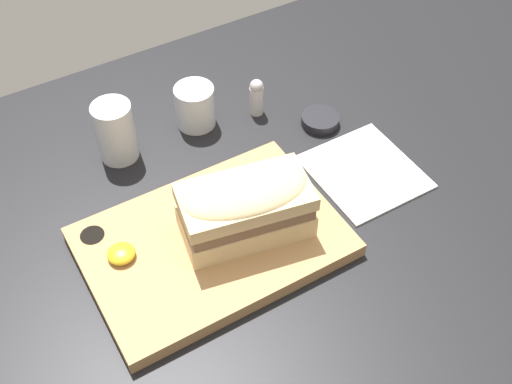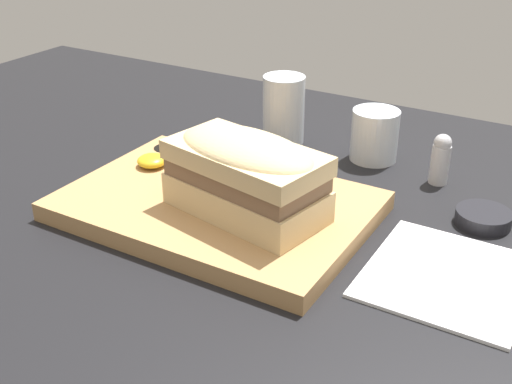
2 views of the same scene
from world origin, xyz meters
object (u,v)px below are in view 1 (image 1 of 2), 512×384
at_px(salt_shaker, 257,96).
at_px(condiment_dish, 320,120).
at_px(water_glass, 116,135).
at_px(serving_board, 212,242).
at_px(napkin, 364,172).
at_px(wine_glass, 195,107).
at_px(sandwich, 245,205).

xyz_separation_m(salt_shaker, condiment_dish, (0.08, -0.08, -0.03)).
bearing_deg(water_glass, serving_board, -80.60).
bearing_deg(napkin, serving_board, -178.44).
relative_size(wine_glass, napkin, 0.43).
bearing_deg(serving_board, water_glass, 99.40).
distance_m(water_glass, salt_shaker, 0.25).
distance_m(wine_glass, condiment_dish, 0.21).
distance_m(serving_board, water_glass, 0.25).
height_order(salt_shaker, condiment_dish, salt_shaker).
relative_size(salt_shaker, condiment_dish, 1.06).
bearing_deg(serving_board, condiment_dish, 26.20).
bearing_deg(sandwich, wine_glass, 78.52).
bearing_deg(sandwich, napkin, 4.85).
bearing_deg(serving_board, salt_shaker, 47.09).
xyz_separation_m(serving_board, condiment_dish, (0.28, 0.14, -0.00)).
bearing_deg(condiment_dish, sandwich, -147.09).
xyz_separation_m(water_glass, salt_shaker, (0.25, -0.02, -0.01)).
relative_size(serving_board, napkin, 2.12).
bearing_deg(wine_glass, salt_shaker, -15.69).
distance_m(sandwich, water_glass, 0.27).
height_order(serving_board, condiment_dish, serving_board).
bearing_deg(condiment_dish, salt_shaker, 133.75).
xyz_separation_m(napkin, salt_shaker, (-0.07, 0.21, 0.03)).
bearing_deg(water_glass, wine_glass, 2.65).
bearing_deg(salt_shaker, wine_glass, 164.31).
distance_m(sandwich, condiment_dish, 0.29).
height_order(wine_glass, condiment_dish, wine_glass).
bearing_deg(napkin, wine_glass, 125.94).
bearing_deg(salt_shaker, napkin, -71.14).
bearing_deg(sandwich, water_glass, 109.40).
height_order(napkin, salt_shaker, salt_shaker).
height_order(wine_glass, salt_shaker, wine_glass).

